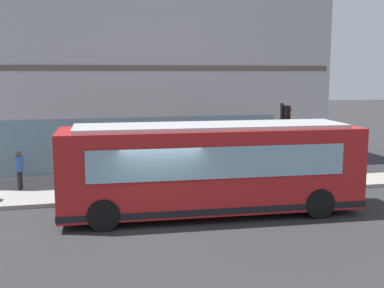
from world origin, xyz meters
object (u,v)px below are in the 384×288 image
traffic_light_near_corner (284,128)px  pedestrian_walking_along_curb (190,160)px  pedestrian_near_building_entrance (202,164)px  pedestrian_near_hydrant (19,168)px  city_bus_nearside (211,169)px  fire_hydrant (133,182)px

traffic_light_near_corner → pedestrian_walking_along_curb: bearing=66.5°
pedestrian_near_building_entrance → pedestrian_near_hydrant: bearing=81.9°
city_bus_nearside → pedestrian_near_hydrant: size_ratio=6.57×
city_bus_nearside → fire_hydrant: 4.07m
traffic_light_near_corner → pedestrian_near_hydrant: size_ratio=2.20×
city_bus_nearside → traffic_light_near_corner: size_ratio=2.98×
traffic_light_near_corner → pedestrian_near_hydrant: (1.77, 10.48, -1.49)m
city_bus_nearside → pedestrian_near_building_entrance: city_bus_nearside is taller
traffic_light_near_corner → fire_hydrant: 6.45m
traffic_light_near_corner → pedestrian_near_building_entrance: (0.74, 3.26, -1.48)m
traffic_light_near_corner → pedestrian_near_building_entrance: size_ratio=2.17×
city_bus_nearside → pedestrian_near_building_entrance: size_ratio=6.48×
fire_hydrant → pedestrian_walking_along_curb: bearing=-68.2°
pedestrian_near_building_entrance → pedestrian_walking_along_curb: bearing=21.3°
traffic_light_near_corner → pedestrian_walking_along_curb: size_ratio=2.04×
pedestrian_walking_along_curb → pedestrian_near_hydrant: pedestrian_walking_along_curb is taller
pedestrian_near_building_entrance → pedestrian_near_hydrant: (1.03, 7.21, -0.01)m
fire_hydrant → pedestrian_walking_along_curb: 2.79m
traffic_light_near_corner → pedestrian_near_building_entrance: traffic_light_near_corner is taller
pedestrian_walking_along_curb → pedestrian_near_hydrant: 6.90m
city_bus_nearside → pedestrian_walking_along_curb: bearing=-3.2°
pedestrian_walking_along_curb → pedestrian_near_building_entrance: bearing=-158.7°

